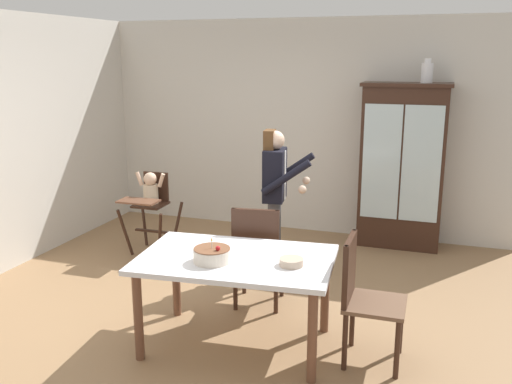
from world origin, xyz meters
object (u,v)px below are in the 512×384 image
at_px(adult_person, 275,186).
at_px(serving_bowl, 291,262).
at_px(dining_chair_right_end, 362,291).
at_px(birthday_cake, 212,255).
at_px(high_chair_with_toddler, 150,198).
at_px(ceramic_vase, 427,72).
at_px(dining_chair_far_side, 257,250).
at_px(china_cabinet, 402,166).
at_px(dining_table, 236,268).

xyz_separation_m(adult_person, serving_bowl, (0.58, -1.51, -0.20)).
bearing_deg(adult_person, dining_chair_right_end, -150.02).
height_order(birthday_cake, dining_chair_right_end, dining_chair_right_end).
xyz_separation_m(high_chair_with_toddler, birthday_cake, (1.57, -1.86, 0.14)).
height_order(ceramic_vase, dining_chair_far_side, ceramic_vase).
height_order(high_chair_with_toddler, birthday_cake, high_chair_with_toddler).
xyz_separation_m(ceramic_vase, dining_chair_right_end, (-0.25, -2.79, -1.51)).
xyz_separation_m(china_cabinet, serving_bowl, (-0.55, -2.92, -0.21)).
bearing_deg(birthday_cake, serving_bowl, 11.41).
relative_size(high_chair_with_toddler, dining_chair_right_end, 0.99).
bearing_deg(adult_person, birthday_cake, 171.61).
distance_m(adult_person, dining_chair_far_side, 0.89).
height_order(high_chair_with_toddler, adult_person, adult_person).
height_order(ceramic_vase, serving_bowl, ceramic_vase).
distance_m(china_cabinet, dining_chair_right_end, 2.82).
bearing_deg(serving_bowl, dining_table, 175.66).
bearing_deg(dining_table, serving_bowl, -4.34).
xyz_separation_m(serving_bowl, dining_chair_far_side, (-0.51, 0.72, -0.21)).
xyz_separation_m(high_chair_with_toddler, dining_table, (1.71, -1.71, -0.01)).
distance_m(adult_person, serving_bowl, 1.63).
relative_size(dining_table, dining_chair_far_side, 1.63).
distance_m(china_cabinet, high_chair_with_toddler, 2.97).
distance_m(high_chair_with_toddler, serving_bowl, 2.77).
xyz_separation_m(ceramic_vase, adult_person, (-1.34, -1.42, -1.09)).
height_order(china_cabinet, birthday_cake, china_cabinet).
bearing_deg(dining_table, china_cabinet, 70.88).
bearing_deg(china_cabinet, dining_chair_right_end, -90.89).
bearing_deg(dining_chair_right_end, ceramic_vase, -6.10).
bearing_deg(adult_person, china_cabinet, -47.06).
xyz_separation_m(adult_person, dining_chair_right_end, (1.09, -1.38, -0.41)).
distance_m(high_chair_with_toddler, dining_table, 2.41).
height_order(china_cabinet, serving_bowl, china_cabinet).
bearing_deg(dining_table, high_chair_with_toddler, 134.95).
relative_size(adult_person, birthday_cake, 5.47).
relative_size(ceramic_vase, dining_table, 0.17).
distance_m(ceramic_vase, dining_chair_right_end, 3.18).
height_order(china_cabinet, dining_chair_right_end, china_cabinet).
bearing_deg(serving_bowl, china_cabinet, 79.35).
height_order(adult_person, dining_chair_far_side, adult_person).
relative_size(serving_bowl, dining_chair_right_end, 0.19).
xyz_separation_m(china_cabinet, high_chair_with_toddler, (-2.71, -1.18, -0.32)).
xyz_separation_m(birthday_cake, dining_chair_right_end, (1.09, 0.25, -0.24)).
distance_m(dining_chair_far_side, dining_chair_right_end, 1.18).
distance_m(high_chair_with_toddler, dining_chair_far_side, 1.94).
bearing_deg(birthday_cake, china_cabinet, 69.56).
bearing_deg(dining_chair_right_end, dining_chair_far_side, 58.79).
bearing_deg(dining_chair_far_side, serving_bowl, 117.02).
xyz_separation_m(high_chair_with_toddler, adult_person, (1.57, -0.23, 0.31)).
bearing_deg(serving_bowl, dining_chair_far_side, 125.22).
bearing_deg(high_chair_with_toddler, china_cabinet, 22.42).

